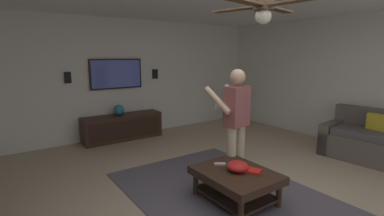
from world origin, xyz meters
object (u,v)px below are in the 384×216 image
at_px(book, 252,171).
at_px(wall_speaker_left, 155,74).
at_px(bowl, 237,166).
at_px(remote_black, 242,167).
at_px(tv, 116,74).
at_px(ceiling_fan, 263,9).
at_px(couch, 384,145).
at_px(coffee_table, 236,179).
at_px(media_console, 123,127).
at_px(potted_plant_tall, 236,101).
at_px(remote_white, 220,164).
at_px(person_standing, 236,118).
at_px(vase_round, 119,110).
at_px(wall_speaker_right, 68,78).

distance_m(book, wall_speaker_left, 3.96).
distance_m(bowl, remote_black, 0.14).
relative_size(tv, ceiling_fan, 0.96).
xyz_separation_m(couch, wall_speaker_left, (4.14, 2.20, 1.06)).
distance_m(tv, ceiling_fan, 4.15).
xyz_separation_m(bowl, wall_speaker_left, (3.65, -0.79, 0.92)).
height_order(coffee_table, tv, tv).
relative_size(media_console, remote_black, 11.33).
bearing_deg(couch, wall_speaker_left, -67.57).
bearing_deg(remote_black, potted_plant_tall, 37.21).
xyz_separation_m(potted_plant_tall, remote_white, (-2.98, 3.10, -0.16)).
xyz_separation_m(media_console, potted_plant_tall, (-0.14, -3.22, 0.30)).
height_order(tv, remote_white, tv).
distance_m(potted_plant_tall, remote_white, 4.30).
relative_size(tv, bowl, 4.16).
distance_m(couch, remote_white, 3.13).
xyz_separation_m(tv, wall_speaker_left, (0.01, -0.95, -0.04)).
xyz_separation_m(tv, book, (-3.77, -0.29, -1.00)).
bearing_deg(tv, wall_speaker_left, 90.79).
relative_size(bowl, wall_speaker_left, 1.26).
distance_m(couch, ceiling_fan, 3.68).
height_order(tv, person_standing, tv).
height_order(person_standing, remote_black, person_standing).
xyz_separation_m(coffee_table, book, (-0.13, -0.14, 0.12)).
bearing_deg(tv, person_standing, 10.68).
bearing_deg(wall_speaker_left, potted_plant_tall, -99.77).
xyz_separation_m(media_console, bowl, (-3.40, -0.17, 0.19)).
xyz_separation_m(media_console, vase_round, (0.04, 0.05, 0.39)).
distance_m(potted_plant_tall, bowl, 4.47).
xyz_separation_m(bowl, ceiling_fan, (-0.42, 0.12, 1.82)).
bearing_deg(wall_speaker_left, remote_black, 169.58).
relative_size(bowl, wall_speaker_right, 1.26).
xyz_separation_m(couch, remote_black, (0.54, 2.86, 0.09)).
distance_m(coffee_table, wall_speaker_right, 3.97).
bearing_deg(couch, potted_plant_tall, -96.58).
bearing_deg(bowl, vase_round, 3.70).
bearing_deg(person_standing, remote_black, 137.21).
bearing_deg(potted_plant_tall, bowl, 136.88).
xyz_separation_m(potted_plant_tall, vase_round, (0.17, 3.27, 0.09)).
bearing_deg(remote_white, book, 147.99).
bearing_deg(media_console, couch, 39.07).
relative_size(person_standing, wall_speaker_right, 7.45).
height_order(media_console, person_standing, person_standing).
bearing_deg(couch, tv, -58.16).
height_order(coffee_table, wall_speaker_right, wall_speaker_right).
bearing_deg(remote_white, remote_black, 162.07).
xyz_separation_m(tv, ceiling_fan, (-4.06, -0.04, 0.86)).
relative_size(bowl, remote_black, 1.85).
bearing_deg(wall_speaker_left, remote_white, 166.15).
height_order(wall_speaker_left, wall_speaker_right, wall_speaker_right).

